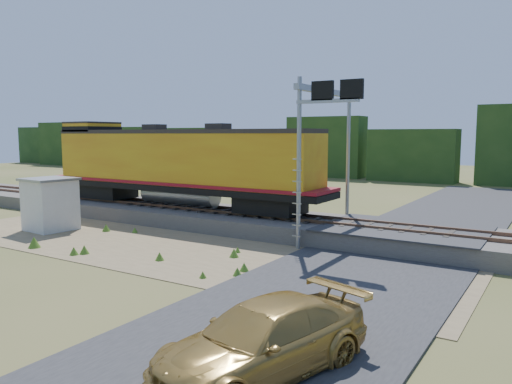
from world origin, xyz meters
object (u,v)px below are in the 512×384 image
Objects in this scene: locomotive at (176,163)px; car at (263,340)px; shed at (50,204)px; signal_gantry at (328,122)px.

locomotive is 19.55m from car.
shed is at bearing -120.92° from locomotive.
locomotive is 7.05m from shed.
locomotive is at bearing 63.60° from shed.
signal_gantry is (9.77, -0.68, 2.18)m from locomotive.
locomotive is 6.80× the size of shed.
shed is at bearing 173.72° from car.
shed is at bearing -158.81° from signal_gantry.
car is at bearing -43.64° from locomotive.
locomotive is at bearing 153.43° from car.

